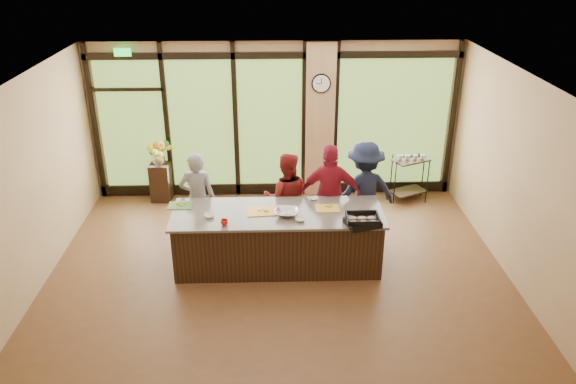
{
  "coord_description": "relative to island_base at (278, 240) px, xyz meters",
  "views": [
    {
      "loc": [
        -0.09,
        -7.26,
        4.76
      ],
      "look_at": [
        0.16,
        0.4,
        1.21
      ],
      "focal_mm": 35.0,
      "sensor_mm": 36.0,
      "label": 1
    }
  ],
  "objects": [
    {
      "name": "floor",
      "position": [
        0.0,
        -0.3,
        -0.44
      ],
      "size": [
        7.0,
        7.0,
        0.0
      ],
      "primitive_type": "plane",
      "color": "brown",
      "rests_on": "ground"
    },
    {
      "name": "prep_bowl_mid",
      "position": [
        0.33,
        -0.3,
        0.5
      ],
      "size": [
        0.15,
        0.15,
        0.04
      ],
      "primitive_type": "imported",
      "rotation": [
        0.0,
        0.0,
        -0.07
      ],
      "color": "white",
      "rests_on": "countertop"
    },
    {
      "name": "cutting_board_center",
      "position": [
        -0.24,
        0.03,
        0.49
      ],
      "size": [
        0.47,
        0.37,
        0.01
      ],
      "primitive_type": "cube",
      "rotation": [
        0.0,
        0.0,
        0.09
      ],
      "color": "yellow",
      "rests_on": "countertop"
    },
    {
      "name": "back_wall",
      "position": [
        0.0,
        2.7,
        1.06
      ],
      "size": [
        7.0,
        0.0,
        7.0
      ],
      "primitive_type": "plane",
      "rotation": [
        1.57,
        0.0,
        0.0
      ],
      "color": "tan",
      "rests_on": "floor"
    },
    {
      "name": "mixing_bowl",
      "position": [
        0.13,
        -0.11,
        0.52
      ],
      "size": [
        0.39,
        0.39,
        0.09
      ],
      "primitive_type": "imported",
      "rotation": [
        0.0,
        0.0,
        -0.11
      ],
      "color": "silver",
      "rests_on": "countertop"
    },
    {
      "name": "cook_right",
      "position": [
        1.45,
        0.85,
        0.42
      ],
      "size": [
        1.24,
        0.91,
        1.71
      ],
      "primitive_type": "imported",
      "rotation": [
        0.0,
        0.0,
        3.41
      ],
      "color": "#171D34",
      "rests_on": "floor"
    },
    {
      "name": "roasting_pan",
      "position": [
        1.22,
        -0.45,
        0.52
      ],
      "size": [
        0.56,
        0.48,
        0.08
      ],
      "primitive_type": "cube",
      "rotation": [
        0.0,
        0.0,
        0.29
      ],
      "color": "black",
      "rests_on": "countertop"
    },
    {
      "name": "countertop",
      "position": [
        0.0,
        0.0,
        0.46
      ],
      "size": [
        3.2,
        1.1,
        0.04
      ],
      "primitive_type": "cube",
      "color": "#70645C",
      "rests_on": "island_base"
    },
    {
      "name": "cutting_board_left",
      "position": [
        -1.5,
        0.27,
        0.49
      ],
      "size": [
        0.38,
        0.29,
        0.01
      ],
      "primitive_type": "cube",
      "rotation": [
        0.0,
        0.0,
        -0.02
      ],
      "color": "#467F2E",
      "rests_on": "countertop"
    },
    {
      "name": "window_wall",
      "position": [
        0.16,
        2.65,
        0.95
      ],
      "size": [
        6.9,
        0.12,
        3.0
      ],
      "color": "tan",
      "rests_on": "floor"
    },
    {
      "name": "prep_bowl_far",
      "position": [
        0.58,
        0.43,
        0.5
      ],
      "size": [
        0.17,
        0.17,
        0.03
      ],
      "primitive_type": "imported",
      "rotation": [
        0.0,
        0.0,
        0.3
      ],
      "color": "white",
      "rests_on": "countertop"
    },
    {
      "name": "wall_clock",
      "position": [
        0.85,
        2.57,
        1.81
      ],
      "size": [
        0.36,
        0.04,
        0.36
      ],
      "color": "black",
      "rests_on": "window_wall"
    },
    {
      "name": "red_ramekin",
      "position": [
        -0.77,
        -0.38,
        0.52
      ],
      "size": [
        0.12,
        0.12,
        0.08
      ],
      "primitive_type": "imported",
      "rotation": [
        0.0,
        0.0,
        -0.16
      ],
      "color": "red",
      "rests_on": "countertop"
    },
    {
      "name": "cook_midright",
      "position": [
        0.87,
        0.67,
        0.43
      ],
      "size": [
        1.06,
        0.52,
        1.74
      ],
      "primitive_type": "imported",
      "rotation": [
        0.0,
        0.0,
        3.04
      ],
      "color": "maroon",
      "rests_on": "floor"
    },
    {
      "name": "cutting_board_right",
      "position": [
        0.77,
        0.1,
        0.49
      ],
      "size": [
        0.37,
        0.28,
        0.01
      ],
      "primitive_type": "cube",
      "rotation": [
        0.0,
        0.0,
        0.01
      ],
      "color": "yellow",
      "rests_on": "countertop"
    },
    {
      "name": "left_wall",
      "position": [
        -3.5,
        -0.3,
        1.06
      ],
      "size": [
        0.0,
        6.0,
        6.0
      ],
      "primitive_type": "plane",
      "rotation": [
        1.57,
        0.0,
        1.57
      ],
      "color": "tan",
      "rests_on": "floor"
    },
    {
      "name": "cook_midleft",
      "position": [
        0.16,
        0.79,
        0.34
      ],
      "size": [
        0.79,
        0.63,
        1.57
      ],
      "primitive_type": "imported",
      "rotation": [
        0.0,
        0.0,
        3.09
      ],
      "color": "maroon",
      "rests_on": "floor"
    },
    {
      "name": "island_base",
      "position": [
        0.0,
        0.0,
        0.0
      ],
      "size": [
        3.1,
        1.0,
        0.88
      ],
      "primitive_type": "cube",
      "color": "black",
      "rests_on": "floor"
    },
    {
      "name": "bar_cart",
      "position": [
        2.58,
        2.3,
        0.12
      ],
      "size": [
        0.78,
        0.64,
        0.93
      ],
      "rotation": [
        0.0,
        0.0,
        0.44
      ],
      "color": "black",
      "rests_on": "floor"
    },
    {
      "name": "ceiling",
      "position": [
        0.0,
        -0.3,
        2.56
      ],
      "size": [
        7.0,
        7.0,
        0.0
      ],
      "primitive_type": "plane",
      "rotation": [
        3.14,
        0.0,
        0.0
      ],
      "color": "silver",
      "rests_on": "back_wall"
    },
    {
      "name": "flower_stand",
      "position": [
        -2.22,
        2.45,
        -0.07
      ],
      "size": [
        0.4,
        0.4,
        0.75
      ],
      "primitive_type": "cube",
      "rotation": [
        0.0,
        0.0,
        -0.07
      ],
      "color": "black",
      "rests_on": "floor"
    },
    {
      "name": "right_wall",
      "position": [
        3.5,
        -0.3,
        1.06
      ],
      "size": [
        0.0,
        6.0,
        6.0
      ],
      "primitive_type": "plane",
      "rotation": [
        1.57,
        0.0,
        -1.57
      ],
      "color": "tan",
      "rests_on": "floor"
    },
    {
      "name": "prep_bowl_near",
      "position": [
        -1.01,
        -0.14,
        0.5
      ],
      "size": [
        0.15,
        0.15,
        0.04
      ],
      "primitive_type": "imported",
      "rotation": [
        0.0,
        0.0,
        0.06
      ],
      "color": "white",
      "rests_on": "countertop"
    },
    {
      "name": "flower_vase",
      "position": [
        -2.22,
        2.45,
        0.43
      ],
      "size": [
        0.28,
        0.28,
        0.26
      ],
      "primitive_type": "imported",
      "rotation": [
        0.0,
        0.0,
        -0.13
      ],
      "color": "olive",
      "rests_on": "flower_stand"
    },
    {
      "name": "cook_left",
      "position": [
        -1.3,
        0.77,
        0.36
      ],
      "size": [
        0.59,
        0.4,
        1.6
      ],
      "primitive_type": "imported",
      "rotation": [
        0.0,
        0.0,
        3.17
      ],
      "color": "gray",
      "rests_on": "floor"
    }
  ]
}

